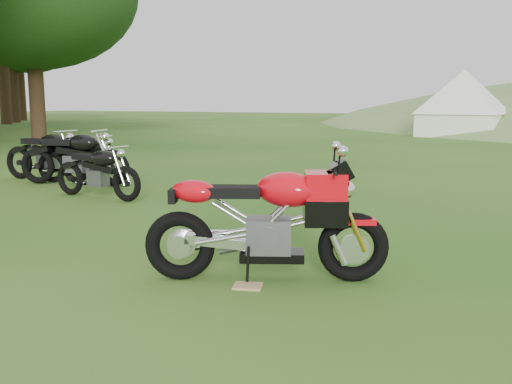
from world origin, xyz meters
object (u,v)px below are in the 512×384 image
at_px(vintage_moto_b, 83,158).
at_px(tent_left, 463,104).
at_px(plywood_board, 248,286).
at_px(vintage_moto_a, 97,170).
at_px(vintage_moto_d, 46,154).
at_px(sport_motorcycle, 266,212).
at_px(vintage_moto_c, 74,155).

xyz_separation_m(vintage_moto_b, tent_left, (4.43, 17.73, 0.89)).
relative_size(plywood_board, vintage_moto_a, 0.14).
height_order(vintage_moto_d, tent_left, tent_left).
height_order(vintage_moto_a, vintage_moto_d, vintage_moto_d).
relative_size(plywood_board, tent_left, 0.07).
xyz_separation_m(vintage_moto_d, tent_left, (5.28, 17.76, 0.84)).
bearing_deg(tent_left, sport_motorcycle, -80.69).
distance_m(vintage_moto_b, vintage_moto_d, 0.86).
height_order(plywood_board, vintage_moto_d, vintage_moto_d).
distance_m(sport_motorcycle, tent_left, 21.36).
distance_m(vintage_moto_b, tent_left, 18.29).
height_order(sport_motorcycle, tent_left, tent_left).
bearing_deg(vintage_moto_c, vintage_moto_b, 60.97).
xyz_separation_m(sport_motorcycle, vintage_moto_d, (-6.23, 3.56, -0.07)).
height_order(vintage_moto_a, vintage_moto_c, vintage_moto_c).
relative_size(sport_motorcycle, plywood_board, 8.42).
distance_m(plywood_board, vintage_moto_b, 6.58).
distance_m(plywood_board, vintage_moto_a, 4.89).
xyz_separation_m(plywood_board, vintage_moto_c, (-5.37, 3.66, 0.52)).
distance_m(vintage_moto_d, tent_left, 18.55).
bearing_deg(sport_motorcycle, vintage_moto_c, 123.38).
height_order(plywood_board, vintage_moto_a, vintage_moto_a).
xyz_separation_m(vintage_moto_a, tent_left, (3.13, 18.81, 0.92)).
bearing_deg(vintage_moto_c, plywood_board, -49.05).
bearing_deg(vintage_moto_d, vintage_moto_a, -27.07).
bearing_deg(sport_motorcycle, vintage_moto_d, 125.92).
bearing_deg(plywood_board, vintage_moto_b, 144.25).
relative_size(sport_motorcycle, vintage_moto_d, 0.99).
height_order(vintage_moto_c, tent_left, tent_left).
bearing_deg(vintage_moto_a, sport_motorcycle, -27.75).
bearing_deg(vintage_moto_a, vintage_moto_d, 158.02).
relative_size(vintage_moto_b, vintage_moto_c, 0.89).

